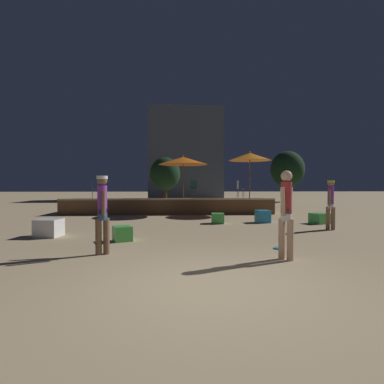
{
  "coord_description": "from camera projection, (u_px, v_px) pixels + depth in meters",
  "views": [
    {
      "loc": [
        -0.47,
        -4.27,
        1.48
      ],
      "look_at": [
        0.0,
        5.75,
        1.23
      ],
      "focal_mm": 28.0,
      "sensor_mm": 36.0,
      "label": 1
    }
  ],
  "objects": [
    {
      "name": "ground_plane",
      "position": [
        211.0,
        287.0,
        4.32
      ],
      "size": [
        120.0,
        120.0,
        0.0
      ],
      "primitive_type": "plane",
      "color": "tan"
    },
    {
      "name": "wooden_deck",
      "position": [
        169.0,
        206.0,
        15.73
      ],
      "size": [
        10.61,
        2.28,
        0.81
      ],
      "color": "brown",
      "rests_on": "ground"
    },
    {
      "name": "patio_umbrella_0",
      "position": [
        183.0,
        161.0,
        14.77
      ],
      "size": [
        2.46,
        2.46,
        2.93
      ],
      "color": "brown",
      "rests_on": "ground"
    },
    {
      "name": "patio_umbrella_1",
      "position": [
        250.0,
        157.0,
        14.93
      ],
      "size": [
        2.11,
        2.11,
        3.15
      ],
      "color": "brown",
      "rests_on": "ground"
    },
    {
      "name": "cube_seat_0",
      "position": [
        218.0,
        218.0,
        11.43
      ],
      "size": [
        0.52,
        0.52,
        0.39
      ],
      "rotation": [
        0.0,
        0.0,
        -0.1
      ],
      "color": "#4CC651",
      "rests_on": "ground"
    },
    {
      "name": "cube_seat_1",
      "position": [
        122.0,
        234.0,
        7.84
      ],
      "size": [
        0.59,
        0.59,
        0.39
      ],
      "rotation": [
        0.0,
        0.0,
        0.39
      ],
      "color": "#4CC651",
      "rests_on": "ground"
    },
    {
      "name": "cube_seat_2",
      "position": [
        49.0,
        228.0,
        8.52
      ],
      "size": [
        0.69,
        0.69,
        0.5
      ],
      "rotation": [
        0.0,
        0.0,
        -0.1
      ],
      "color": "white",
      "rests_on": "ground"
    },
    {
      "name": "cube_seat_3",
      "position": [
        319.0,
        218.0,
        11.4
      ],
      "size": [
        0.73,
        0.73,
        0.39
      ],
      "rotation": [
        0.0,
        0.0,
        0.35
      ],
      "color": "#4CC651",
      "rests_on": "ground"
    },
    {
      "name": "cube_seat_4",
      "position": [
        263.0,
        216.0,
        11.69
      ],
      "size": [
        0.54,
        0.54,
        0.48
      ],
      "rotation": [
        0.0,
        0.0,
        0.1
      ],
      "color": "#2D9EDB",
      "rests_on": "ground"
    },
    {
      "name": "person_0",
      "position": [
        286.0,
        211.0,
        5.86
      ],
      "size": [
        0.41,
        0.45,
        1.75
      ],
      "rotation": [
        0.0,
        0.0,
        5.56
      ],
      "color": "tan",
      "rests_on": "ground"
    },
    {
      "name": "person_1",
      "position": [
        102.0,
        211.0,
        6.31
      ],
      "size": [
        0.28,
        0.47,
        1.67
      ],
      "rotation": [
        0.0,
        0.0,
        3.54
      ],
      "color": "brown",
      "rests_on": "ground"
    },
    {
      "name": "person_2",
      "position": [
        331.0,
        203.0,
        9.78
      ],
      "size": [
        0.32,
        0.39,
        1.62
      ],
      "rotation": [
        0.0,
        0.0,
        2.48
      ],
      "color": "#997051",
      "rests_on": "ground"
    },
    {
      "name": "bistro_chair_0",
      "position": [
        194.0,
        187.0,
        15.74
      ],
      "size": [
        0.4,
        0.4,
        0.9
      ],
      "rotation": [
        0.0,
        0.0,
        0.01
      ],
      "color": "#1E4C47",
      "rests_on": "wooden_deck"
    },
    {
      "name": "bistro_chair_1",
      "position": [
        93.0,
        187.0,
        15.25
      ],
      "size": [
        0.43,
        0.42,
        0.9
      ],
      "rotation": [
        0.0,
        0.0,
        1.83
      ],
      "color": "#47474C",
      "rests_on": "wooden_deck"
    },
    {
      "name": "bistro_chair_2",
      "position": [
        239.0,
        187.0,
        15.97
      ],
      "size": [
        0.46,
        0.45,
        0.9
      ],
      "rotation": [
        0.0,
        0.0,
        1.13
      ],
      "color": "#47474C",
      "rests_on": "wooden_deck"
    },
    {
      "name": "frisbee_disc",
      "position": [
        279.0,
        248.0,
        6.88
      ],
      "size": [
        0.22,
        0.22,
        0.03
      ],
      "color": "#33B2D8",
      "rests_on": "ground"
    },
    {
      "name": "background_tree_0",
      "position": [
        287.0,
        170.0,
        26.36
      ],
      "size": [
        2.94,
        2.94,
        4.45
      ],
      "color": "#3D2B1C",
      "rests_on": "ground"
    },
    {
      "name": "background_tree_1",
      "position": [
        165.0,
        174.0,
        22.17
      ],
      "size": [
        2.23,
        2.23,
        3.52
      ],
      "color": "#3D2B1C",
      "rests_on": "ground"
    },
    {
      "name": "distant_building",
      "position": [
        186.0,
        154.0,
        31.26
      ],
      "size": [
        7.49,
        4.03,
        9.29
      ],
      "color": "#4C5666",
      "rests_on": "ground"
    }
  ]
}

